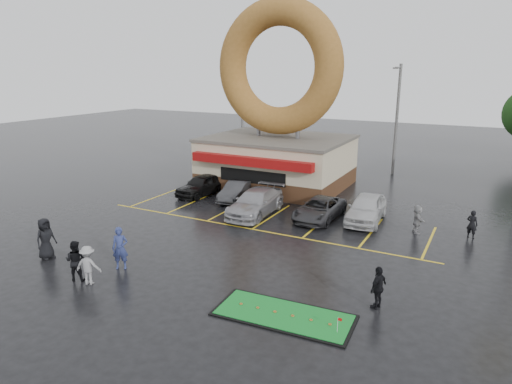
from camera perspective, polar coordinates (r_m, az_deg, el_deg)
The scene contains 18 objects.
ground at distance 22.70m, azimuth -4.61°, elevation -7.23°, with size 120.00×120.00×0.00m, color black.
donut_shop at distance 34.07m, azimuth 2.72°, elevation 8.15°, with size 10.20×8.70×13.50m.
streetlight_left at distance 43.38m, azimuth -1.80°, elevation 10.11°, with size 0.40×2.21×9.00m.
streetlight_mid at distance 39.44m, azimuth 17.17°, elevation 8.93°, with size 0.40×2.21×9.00m.
car_black at distance 32.24m, azimuth -6.80°, elevation 0.89°, with size 1.71×4.26×1.45m, color black.
car_dgrey at distance 30.78m, azimuth -2.42°, elevation 0.12°, with size 1.35×3.88×1.28m, color #2D2D30.
car_silver at distance 27.73m, azimuth -0.06°, elevation -1.32°, with size 2.11×5.19×1.51m, color #99999E.
car_grey at distance 27.17m, azimuth 7.93°, elevation -2.10°, with size 2.08×4.52×1.26m, color #313033.
car_white at distance 27.23m, azimuth 13.61°, elevation -1.99°, with size 1.87×4.65×1.59m, color silver.
person_blue at distance 21.18m, azimuth -16.62°, elevation -6.74°, with size 0.70×0.46×1.92m, color navy.
person_blackjkt at distance 20.73m, azimuth -21.64°, elevation -7.97°, with size 0.85×0.66×1.74m, color black.
person_hoodie at distance 20.19m, azimuth -20.25°, elevation -8.58°, with size 1.07×0.62×1.66m, color gray.
person_bystander at distance 23.49m, azimuth -24.82°, elevation -5.30°, with size 0.96×0.63×1.97m, color black.
person_cameraman at distance 17.77m, azimuth 15.03°, elevation -11.45°, with size 0.98×0.41×1.66m, color black.
person_walker_near at distance 26.16m, azimuth 19.52°, elevation -3.18°, with size 1.46×0.47×1.58m, color gray.
person_walker_far at distance 26.44m, azimuth 25.39°, elevation -3.67°, with size 0.56×0.36×1.52m, color black.
dumpster at distance 34.62m, azimuth -6.04°, elevation 1.78°, with size 1.80×1.20×1.30m, color #183F21.
putting_green at distance 17.08m, azimuth 3.48°, elevation -15.10°, with size 5.15×2.48×0.63m.
Camera 1 is at (11.37, -17.63, 8.66)m, focal length 32.00 mm.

